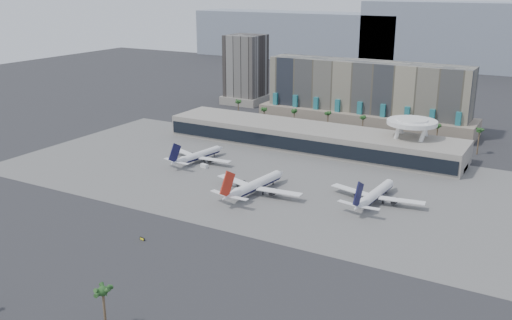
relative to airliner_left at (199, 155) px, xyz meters
The scene contains 15 objects.
ground 69.48m from the airliner_left, 55.08° to the right, with size 900.00×900.00×0.00m, color #232326.
apron_pad 39.91m from the airliner_left, ahead, with size 260.00×130.00×0.06m, color #5B5B59.
mountain_ridge 419.43m from the airliner_left, 80.71° to the left, with size 680.00×60.00×70.00m.
hotel 128.29m from the airliner_left, 67.07° to the left, with size 140.00×30.00×42.00m.
office_tower 154.63m from the airliner_left, 111.12° to the left, with size 30.00×30.00×52.00m.
terminal 66.25m from the airliner_left, 53.12° to the left, with size 170.00×32.50×14.50m.
saucer_structure 112.64m from the airliner_left, 31.96° to the left, with size 26.00×26.00×21.89m.
palm_row 99.97m from the airliner_left, 62.06° to the left, with size 157.80×2.80×13.10m.
airliner_left is the anchor object (origin of this frame).
airliner_centre 55.54m from the airliner_left, 28.19° to the right, with size 44.85×46.41×16.05m.
airliner_right 99.26m from the airliner_left, ahead, with size 42.24×43.59×15.04m.
service_vehicle_a 11.04m from the airliner_left, 40.26° to the right, with size 3.89×1.90×1.90m, color silver.
service_vehicle_b 41.08m from the airliner_left, 31.67° to the right, with size 3.24×1.85×1.66m, color white.
taxiway_sign 95.63m from the airliner_left, 67.46° to the right, with size 2.43×0.77×1.10m.
near_palm_b 151.37m from the airliner_left, 64.57° to the right, with size 6.00×6.00×13.22m.
Camera 1 is at (126.33, -175.99, 90.12)m, focal length 40.00 mm.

